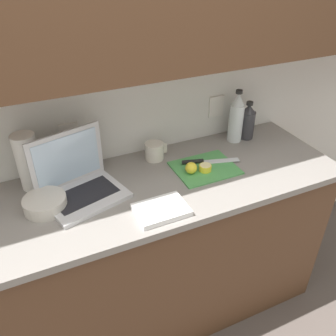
{
  "coord_description": "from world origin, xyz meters",
  "views": [
    {
      "loc": [
        -0.38,
        -1.27,
        1.91
      ],
      "look_at": [
        0.19,
        -0.01,
        1.01
      ],
      "focal_mm": 38.0,
      "sensor_mm": 36.0,
      "label": 1
    }
  ],
  "objects_px": {
    "knife": "(201,161)",
    "paper_towel_roll": "(28,162)",
    "lemon_half_cut": "(205,168)",
    "bowl_white": "(45,203)",
    "lemon_whole_beside": "(191,167)",
    "measuring_cup": "(154,151)",
    "bottle_oil_tall": "(247,122)",
    "bottle_green_soda": "(236,118)",
    "cutting_board": "(205,168)",
    "laptop": "(78,181)"
  },
  "relations": [
    {
      "from": "knife",
      "to": "paper_towel_roll",
      "type": "relative_size",
      "value": 1.1
    },
    {
      "from": "lemon_half_cut",
      "to": "bowl_white",
      "type": "bearing_deg",
      "value": 177.42
    },
    {
      "from": "lemon_whole_beside",
      "to": "bowl_white",
      "type": "xyz_separation_m",
      "value": [
        -0.69,
        0.02,
        -0.01
      ]
    },
    {
      "from": "bowl_white",
      "to": "lemon_half_cut",
      "type": "bearing_deg",
      "value": -2.58
    },
    {
      "from": "measuring_cup",
      "to": "bowl_white",
      "type": "bearing_deg",
      "value": -162.32
    },
    {
      "from": "lemon_half_cut",
      "to": "bottle_oil_tall",
      "type": "relative_size",
      "value": 0.28
    },
    {
      "from": "bottle_green_soda",
      "to": "measuring_cup",
      "type": "xyz_separation_m",
      "value": [
        -0.49,
        0.0,
        -0.09
      ]
    },
    {
      "from": "bottle_green_soda",
      "to": "bottle_oil_tall",
      "type": "height_order",
      "value": "bottle_green_soda"
    },
    {
      "from": "bottle_oil_tall",
      "to": "bowl_white",
      "type": "distance_m",
      "value": 1.17
    },
    {
      "from": "lemon_half_cut",
      "to": "knife",
      "type": "bearing_deg",
      "value": 78.97
    },
    {
      "from": "lemon_half_cut",
      "to": "paper_towel_roll",
      "type": "bearing_deg",
      "value": 163.92
    },
    {
      "from": "bowl_white",
      "to": "knife",
      "type": "bearing_deg",
      "value": 2.74
    },
    {
      "from": "lemon_whole_beside",
      "to": "measuring_cup",
      "type": "bearing_deg",
      "value": 117.02
    },
    {
      "from": "cutting_board",
      "to": "bottle_green_soda",
      "type": "height_order",
      "value": "bottle_green_soda"
    },
    {
      "from": "knife",
      "to": "paper_towel_roll",
      "type": "bearing_deg",
      "value": -175.11
    },
    {
      "from": "lemon_whole_beside",
      "to": "bowl_white",
      "type": "distance_m",
      "value": 0.69
    },
    {
      "from": "knife",
      "to": "lemon_half_cut",
      "type": "distance_m",
      "value": 0.07
    },
    {
      "from": "measuring_cup",
      "to": "bowl_white",
      "type": "xyz_separation_m",
      "value": [
        -0.58,
        -0.19,
        -0.02
      ]
    },
    {
      "from": "cutting_board",
      "to": "lemon_half_cut",
      "type": "bearing_deg",
      "value": -118.08
    },
    {
      "from": "lemon_whole_beside",
      "to": "bottle_oil_tall",
      "type": "bearing_deg",
      "value": 23.66
    },
    {
      "from": "bottle_oil_tall",
      "to": "measuring_cup",
      "type": "height_order",
      "value": "bottle_oil_tall"
    },
    {
      "from": "measuring_cup",
      "to": "laptop",
      "type": "bearing_deg",
      "value": -162.75
    },
    {
      "from": "lemon_half_cut",
      "to": "measuring_cup",
      "type": "relative_size",
      "value": 0.51
    },
    {
      "from": "lemon_half_cut",
      "to": "bowl_white",
      "type": "xyz_separation_m",
      "value": [
        -0.76,
        0.03,
        0.0
      ]
    },
    {
      "from": "laptop",
      "to": "measuring_cup",
      "type": "height_order",
      "value": "laptop"
    },
    {
      "from": "bottle_oil_tall",
      "to": "bottle_green_soda",
      "type": "bearing_deg",
      "value": 180.0
    },
    {
      "from": "lemon_half_cut",
      "to": "lemon_whole_beside",
      "type": "relative_size",
      "value": 1.05
    },
    {
      "from": "laptop",
      "to": "lemon_half_cut",
      "type": "distance_m",
      "value": 0.61
    },
    {
      "from": "laptop",
      "to": "bottle_oil_tall",
      "type": "xyz_separation_m",
      "value": [
        1.0,
        0.13,
        0.03
      ]
    },
    {
      "from": "measuring_cup",
      "to": "lemon_half_cut",
      "type": "bearing_deg",
      "value": -50.91
    },
    {
      "from": "knife",
      "to": "bottle_oil_tall",
      "type": "bearing_deg",
      "value": 37.12
    },
    {
      "from": "measuring_cup",
      "to": "paper_towel_roll",
      "type": "xyz_separation_m",
      "value": [
        -0.61,
        0.01,
        0.09
      ]
    },
    {
      "from": "lemon_half_cut",
      "to": "measuring_cup",
      "type": "distance_m",
      "value": 0.28
    },
    {
      "from": "lemon_whole_beside",
      "to": "paper_towel_roll",
      "type": "xyz_separation_m",
      "value": [
        -0.71,
        0.21,
        0.1
      ]
    },
    {
      "from": "laptop",
      "to": "cutting_board",
      "type": "distance_m",
      "value": 0.62
    },
    {
      "from": "bottle_oil_tall",
      "to": "lemon_whole_beside",
      "type": "bearing_deg",
      "value": -156.34
    },
    {
      "from": "cutting_board",
      "to": "laptop",
      "type": "bearing_deg",
      "value": 174.22
    },
    {
      "from": "knife",
      "to": "paper_towel_roll",
      "type": "height_order",
      "value": "paper_towel_roll"
    },
    {
      "from": "lemon_half_cut",
      "to": "bowl_white",
      "type": "relative_size",
      "value": 0.33
    },
    {
      "from": "cutting_board",
      "to": "knife",
      "type": "height_order",
      "value": "knife"
    },
    {
      "from": "bottle_oil_tall",
      "to": "measuring_cup",
      "type": "bearing_deg",
      "value": 179.92
    },
    {
      "from": "bottle_green_soda",
      "to": "bottle_oil_tall",
      "type": "distance_m",
      "value": 0.09
    },
    {
      "from": "lemon_whole_beside",
      "to": "bottle_green_soda",
      "type": "height_order",
      "value": "bottle_green_soda"
    },
    {
      "from": "cutting_board",
      "to": "lemon_half_cut",
      "type": "xyz_separation_m",
      "value": [
        -0.01,
        -0.03,
        0.02
      ]
    },
    {
      "from": "lemon_half_cut",
      "to": "bowl_white",
      "type": "height_order",
      "value": "bowl_white"
    },
    {
      "from": "lemon_whole_beside",
      "to": "bottle_oil_tall",
      "type": "height_order",
      "value": "bottle_oil_tall"
    },
    {
      "from": "measuring_cup",
      "to": "cutting_board",
      "type": "bearing_deg",
      "value": -45.36
    },
    {
      "from": "knife",
      "to": "lemon_whole_beside",
      "type": "relative_size",
      "value": 5.11
    },
    {
      "from": "lemon_half_cut",
      "to": "bottle_green_soda",
      "type": "xyz_separation_m",
      "value": [
        0.31,
        0.22,
        0.11
      ]
    },
    {
      "from": "measuring_cup",
      "to": "paper_towel_roll",
      "type": "bearing_deg",
      "value": 179.37
    }
  ]
}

